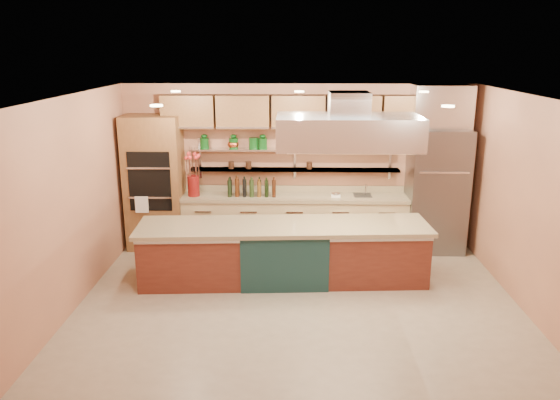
{
  "coord_description": "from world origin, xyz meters",
  "views": [
    {
      "loc": [
        -0.1,
        -6.84,
        3.39
      ],
      "look_at": [
        -0.27,
        1.0,
        1.19
      ],
      "focal_mm": 35.0,
      "sensor_mm": 36.0,
      "label": 1
    }
  ],
  "objects_px": {
    "refrigerator": "(436,191)",
    "island": "(284,252)",
    "flower_vase": "(194,186)",
    "green_canister": "(254,143)",
    "copper_kettle": "(233,144)",
    "kitchen_scale": "(336,194)"
  },
  "relations": [
    {
      "from": "green_canister",
      "to": "refrigerator",
      "type": "bearing_deg",
      "value": -4.23
    },
    {
      "from": "copper_kettle",
      "to": "green_canister",
      "type": "relative_size",
      "value": 0.94
    },
    {
      "from": "flower_vase",
      "to": "kitchen_scale",
      "type": "height_order",
      "value": "flower_vase"
    },
    {
      "from": "flower_vase",
      "to": "green_canister",
      "type": "distance_m",
      "value": 1.26
    },
    {
      "from": "island",
      "to": "green_canister",
      "type": "distance_m",
      "value": 2.17
    },
    {
      "from": "refrigerator",
      "to": "green_canister",
      "type": "bearing_deg",
      "value": 175.77
    },
    {
      "from": "green_canister",
      "to": "flower_vase",
      "type": "bearing_deg",
      "value": -167.83
    },
    {
      "from": "kitchen_scale",
      "to": "copper_kettle",
      "type": "relative_size",
      "value": 0.86
    },
    {
      "from": "refrigerator",
      "to": "island",
      "type": "height_order",
      "value": "refrigerator"
    },
    {
      "from": "kitchen_scale",
      "to": "refrigerator",
      "type": "bearing_deg",
      "value": -3.38
    },
    {
      "from": "refrigerator",
      "to": "copper_kettle",
      "type": "distance_m",
      "value": 3.55
    },
    {
      "from": "refrigerator",
      "to": "copper_kettle",
      "type": "height_order",
      "value": "refrigerator"
    },
    {
      "from": "refrigerator",
      "to": "flower_vase",
      "type": "relative_size",
      "value": 5.91
    },
    {
      "from": "green_canister",
      "to": "island",
      "type": "bearing_deg",
      "value": -71.2
    },
    {
      "from": "refrigerator",
      "to": "green_canister",
      "type": "relative_size",
      "value": 11.2
    },
    {
      "from": "copper_kettle",
      "to": "island",
      "type": "bearing_deg",
      "value": -60.45
    },
    {
      "from": "kitchen_scale",
      "to": "green_canister",
      "type": "xyz_separation_m",
      "value": [
        -1.41,
        0.22,
        0.84
      ]
    },
    {
      "from": "refrigerator",
      "to": "flower_vase",
      "type": "distance_m",
      "value": 4.13
    },
    {
      "from": "flower_vase",
      "to": "kitchen_scale",
      "type": "distance_m",
      "value": 2.43
    },
    {
      "from": "refrigerator",
      "to": "island",
      "type": "relative_size",
      "value": 0.5
    },
    {
      "from": "island",
      "to": "kitchen_scale",
      "type": "bearing_deg",
      "value": 54.35
    },
    {
      "from": "flower_vase",
      "to": "kitchen_scale",
      "type": "bearing_deg",
      "value": 0.0
    }
  ]
}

